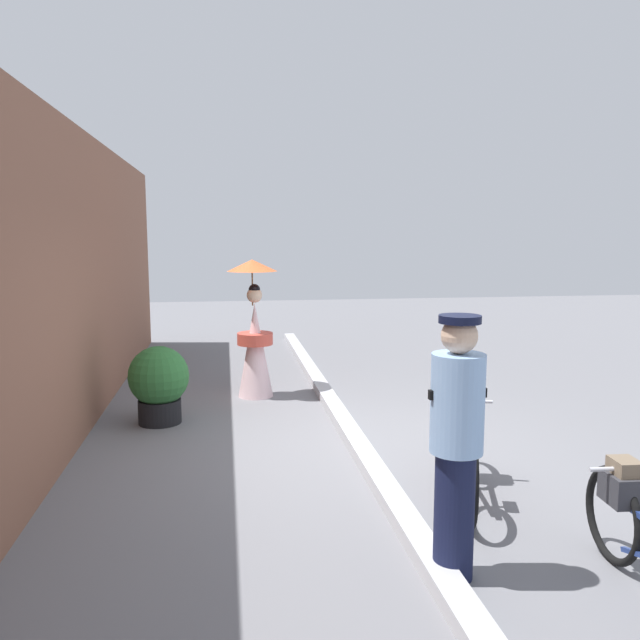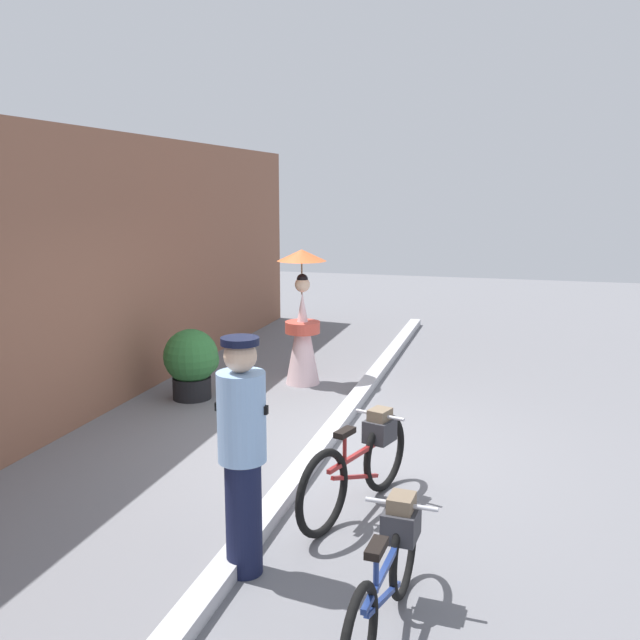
% 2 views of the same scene
% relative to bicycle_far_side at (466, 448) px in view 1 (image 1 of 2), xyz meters
% --- Properties ---
extents(ground_plane, '(30.00, 30.00, 0.00)m').
position_rel_bicycle_far_side_xyz_m(ground_plane, '(1.33, 0.68, -0.42)').
color(ground_plane, slate).
extents(building_wall, '(14.00, 0.40, 3.41)m').
position_rel_bicycle_far_side_xyz_m(building_wall, '(1.33, 3.77, 1.29)').
color(building_wall, brown).
rests_on(building_wall, ground_plane).
extents(sidewalk_curb, '(14.00, 0.20, 0.12)m').
position_rel_bicycle_far_side_xyz_m(sidewalk_curb, '(1.33, 0.68, -0.36)').
color(sidewalk_curb, '#B2B2B7').
rests_on(sidewalk_curb, ground_plane).
extents(bicycle_far_side, '(1.67, 0.66, 0.80)m').
position_rel_bicycle_far_side_xyz_m(bicycle_far_side, '(0.00, 0.00, 0.00)').
color(bicycle_far_side, black).
rests_on(bicycle_far_side, ground_plane).
extents(person_officer, '(0.34, 0.38, 1.73)m').
position_rel_bicycle_far_side_xyz_m(person_officer, '(-1.24, 0.58, 0.51)').
color(person_officer, '#141938').
rests_on(person_officer, ground_plane).
extents(person_with_parasol, '(0.69, 0.69, 1.89)m').
position_rel_bicycle_far_side_xyz_m(person_with_parasol, '(3.62, 1.63, 0.48)').
color(person_with_parasol, silver).
rests_on(person_with_parasol, ground_plane).
extents(potted_plant_by_door, '(0.73, 0.71, 0.93)m').
position_rel_bicycle_far_side_xyz_m(potted_plant_by_door, '(2.54, 2.80, 0.08)').
color(potted_plant_by_door, black).
rests_on(potted_plant_by_door, ground_plane).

